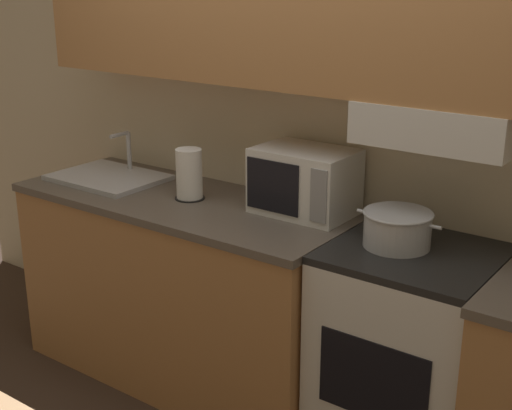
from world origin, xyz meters
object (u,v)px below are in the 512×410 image
object	(u,v)px
cooking_pot	(397,228)
paper_towel_roll	(189,174)
stove_range	(407,359)
sink_basin	(108,177)
microwave	(305,181)

from	to	relation	value
cooking_pot	paper_towel_roll	world-z (taller)	paper_towel_roll
cooking_pot	stove_range	bearing A→B (deg)	-3.25
cooking_pot	sink_basin	distance (m)	1.58
sink_basin	cooking_pot	bearing A→B (deg)	1.04
cooking_pot	sink_basin	bearing A→B (deg)	-178.96
microwave	paper_towel_roll	bearing A→B (deg)	-164.93
cooking_pot	sink_basin	world-z (taller)	sink_basin
stove_range	sink_basin	size ratio (longest dim) A/B	1.72
cooking_pot	sink_basin	xyz separation A→B (m)	(-1.58, -0.03, -0.06)
microwave	paper_towel_roll	size ratio (longest dim) A/B	1.78
stove_range	microwave	distance (m)	0.86
microwave	sink_basin	xyz separation A→B (m)	(-1.08, -0.15, -0.13)
cooking_pot	microwave	distance (m)	0.52
stove_range	microwave	world-z (taller)	microwave
stove_range	paper_towel_roll	bearing A→B (deg)	-179.24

